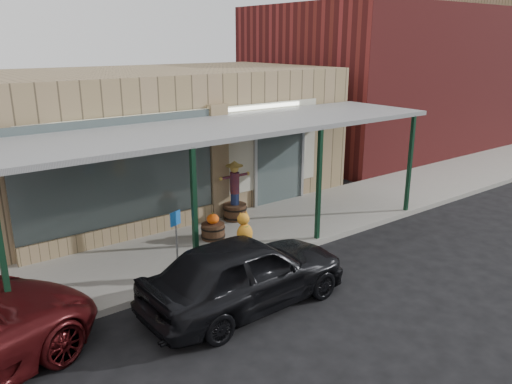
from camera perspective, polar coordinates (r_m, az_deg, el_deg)
ground at (r=10.64m, az=7.96°, el=-11.70°), size 120.00×120.00×0.00m
sidewalk at (r=13.12m, az=-3.20°, el=-5.46°), size 40.00×3.20×0.15m
storefront at (r=16.40m, az=-12.33°, el=6.10°), size 12.00×6.25×4.20m
awning at (r=12.28m, az=-3.32°, el=7.25°), size 12.00×3.00×3.04m
block_buildings_near at (r=18.01m, az=-8.21°, el=12.63°), size 61.00×8.00×8.00m
barrel_scarecrow at (r=14.19m, az=-2.43°, el=-0.88°), size 1.04×0.77×1.72m
barrel_pumpkin at (r=12.95m, az=-4.93°, el=-4.25°), size 0.64×0.64×0.71m
handicap_sign at (r=10.77m, az=-9.11°, el=-4.87°), size 0.30×0.13×1.49m
parked_sedan at (r=9.87m, az=-1.19°, el=-9.12°), size 4.34×2.02×1.59m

